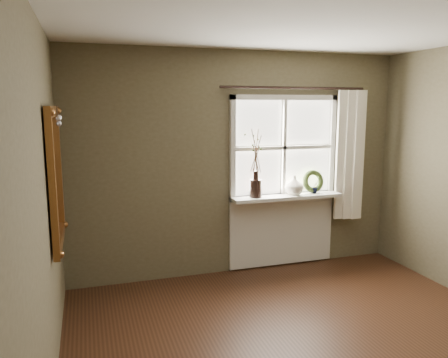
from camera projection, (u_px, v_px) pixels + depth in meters
The scene contains 14 objects.
ceiling at pixel (360, 6), 2.78m from camera, with size 4.50×4.50×0.00m, color silver.
wall_back at pixel (238, 163), 5.16m from camera, with size 4.00×0.10×2.60m, color brown.
wall_left at pixel (26, 231), 2.38m from camera, with size 0.10×4.50×2.60m, color brown.
window_frame at pixel (284, 148), 5.22m from camera, with size 1.36×0.06×1.24m.
window_sill at pixel (287, 197), 5.22m from camera, with size 1.36×0.26×0.04m, color silver.
window_apron at pixel (282, 230), 5.39m from camera, with size 1.36×0.04×0.88m, color silver.
dark_jug at pixel (256, 188), 5.08m from camera, with size 0.14×0.14×0.21m, color black.
cream_vase at pixel (294, 185), 5.22m from camera, with size 0.22×0.22×0.23m, color beige.
wreath at pixel (313, 184), 5.35m from camera, with size 0.29×0.29×0.07m, color #33441E.
potted_plant_left at pixel (257, 190), 5.09m from camera, with size 0.09×0.06×0.18m, color #33441E.
potted_plant_right at pixel (315, 187), 5.32m from camera, with size 0.09×0.07×0.16m, color #33441E.
curtain at pixel (349, 156), 5.40m from camera, with size 0.36×0.12×1.59m, color white.
curtain_rod at pixel (295, 88), 5.08m from camera, with size 0.03×0.03×1.84m, color black.
gilt_mirror at pixel (55, 176), 3.60m from camera, with size 0.10×0.96×1.15m.
Camera 1 is at (-1.71, -2.52, 1.97)m, focal length 35.00 mm.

